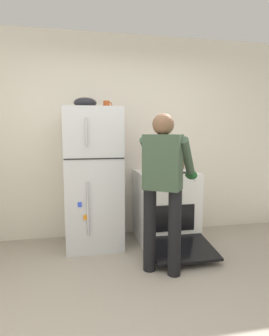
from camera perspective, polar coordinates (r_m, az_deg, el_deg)
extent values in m
plane|color=#9E9384|center=(2.45, 5.76, -28.18)|extent=(8.00, 8.00, 0.00)
cube|color=silver|center=(3.90, -2.48, 6.25)|extent=(6.00, 0.10, 2.70)
cube|color=silver|center=(3.52, -8.36, -2.04)|extent=(0.68, 0.68, 1.71)
cube|color=black|center=(3.15, -8.11, 1.87)|extent=(0.67, 0.01, 0.01)
cylinder|color=#B7B7BC|center=(3.23, -9.43, -8.22)|extent=(0.02, 0.02, 0.62)
cylinder|color=#B7B7BC|center=(3.11, -9.76, 7.13)|extent=(0.02, 0.02, 0.32)
cube|color=orange|center=(3.27, -9.95, -9.86)|extent=(0.04, 0.01, 0.06)
cube|color=blue|center=(3.23, -11.07, -7.32)|extent=(0.04, 0.01, 0.06)
cube|color=white|center=(3.78, 6.34, -7.59)|extent=(0.76, 0.64, 0.91)
cube|color=black|center=(3.50, 7.96, -10.05)|extent=(0.53, 0.01, 0.33)
cylinder|color=black|center=(3.50, 4.31, -1.11)|extent=(0.17, 0.17, 0.01)
cylinder|color=black|center=(3.61, 9.90, -0.93)|extent=(0.17, 0.17, 0.01)
cylinder|color=black|center=(3.77, 3.13, -0.48)|extent=(0.17, 0.17, 0.01)
cylinder|color=black|center=(3.88, 8.36, -0.33)|extent=(0.17, 0.17, 0.01)
cylinder|color=silver|center=(3.30, 3.90, -2.70)|extent=(0.04, 0.03, 0.04)
cylinder|color=silver|center=(3.35, 6.71, -2.59)|extent=(0.04, 0.03, 0.04)
cylinder|color=silver|center=(3.41, 9.59, -2.47)|extent=(0.04, 0.03, 0.04)
cylinder|color=silver|center=(3.48, 12.21, -2.35)|extent=(0.04, 0.03, 0.04)
cube|color=black|center=(3.34, 9.55, -15.80)|extent=(0.72, 0.58, 0.10)
cylinder|color=black|center=(2.94, 3.09, -12.44)|extent=(0.13, 0.13, 0.86)
cylinder|color=black|center=(2.87, 8.13, -13.01)|extent=(0.13, 0.13, 0.86)
cube|color=#384C38|center=(2.74, 5.76, 1.16)|extent=(0.41, 0.37, 0.54)
sphere|color=brown|center=(2.72, 5.86, 8.81)|extent=(0.21, 0.21, 0.21)
sphere|color=#373737|center=(2.72, 5.85, 8.03)|extent=(0.15, 0.15, 0.15)
cylinder|color=#384C38|center=(2.99, 3.21, 2.20)|extent=(0.33, 0.44, 0.45)
cylinder|color=#384C38|center=(2.88, 10.74, 1.89)|extent=(0.33, 0.44, 0.45)
ellipsoid|color=#1E5123|center=(3.20, 4.39, -0.97)|extent=(0.12, 0.18, 0.10)
ellipsoid|color=#1E5123|center=(3.10, 11.42, -1.36)|extent=(0.12, 0.18, 0.10)
cylinder|color=red|center=(3.58, 4.26, 0.21)|extent=(0.23, 0.23, 0.13)
cube|color=black|center=(3.54, 2.09, 0.89)|extent=(0.05, 0.03, 0.02)
cube|color=black|center=(3.62, 6.41, 0.98)|extent=(0.05, 0.03, 0.02)
cylinder|color=#B24C1E|center=(3.56, -5.71, 12.65)|extent=(0.08, 0.08, 0.10)
torus|color=#B24C1E|center=(3.56, -4.99, 12.73)|extent=(0.06, 0.01, 0.06)
cylinder|color=brown|center=(3.96, 9.71, 1.05)|extent=(0.05, 0.05, 0.17)
ellipsoid|color=black|center=(3.49, -9.99, 12.91)|extent=(0.27, 0.27, 0.12)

